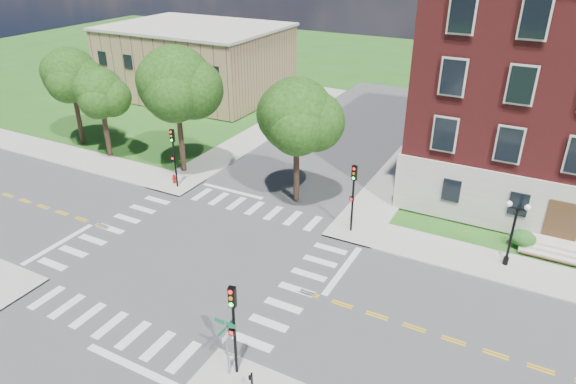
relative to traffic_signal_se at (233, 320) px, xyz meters
The scene contains 19 objects.
ground 10.73m from the traffic_signal_se, 137.91° to the left, with size 160.00×160.00×0.00m, color #235618.
road_ew 10.73m from the traffic_signal_se, 137.91° to the left, with size 90.00×12.00×0.01m, color #3D3D3F.
road_ns 10.73m from the traffic_signal_se, 137.91° to the left, with size 12.00×90.00×0.01m, color #3D3D3F.
sidewalk_ne 23.77m from the traffic_signal_se, 70.75° to the left, with size 34.00×34.00×0.12m.
sidewalk_nw 32.14m from the traffic_signal_se, 135.93° to the left, with size 34.00×34.00×0.12m.
crosswalk_east 7.58m from the traffic_signal_se, 93.39° to the left, with size 2.20×10.20×0.02m, color silver, non-canonical shape.
stop_bar_east 10.44m from the traffic_signal_se, 83.11° to the left, with size 0.40×5.50×0.00m, color silver.
secondary_building 47.30m from the traffic_signal_se, 128.76° to the left, with size 20.40×15.40×8.30m.
tree_a 34.22m from the traffic_signal_se, 148.89° to the left, with size 4.94×4.94×9.07m.
tree_b 29.58m from the traffic_signal_se, 146.08° to the left, with size 4.25×4.25×7.98m.
tree_c 23.97m from the traffic_signal_se, 134.03° to the left, with size 6.00×6.00×10.49m.
tree_d 17.86m from the traffic_signal_se, 108.17° to the left, with size 5.38×5.38×9.33m.
traffic_signal_se is the anchor object (origin of this frame).
traffic_signal_ne 14.26m from the traffic_signal_se, 90.23° to the left, with size 0.37×0.43×4.80m.
traffic_signal_nw 20.51m from the traffic_signal_se, 136.39° to the left, with size 0.34×0.38×4.80m.
twin_lamp_west 17.88m from the traffic_signal_se, 56.87° to the left, with size 1.36×0.36×4.23m.
street_sign_pole 0.95m from the traffic_signal_se, 128.56° to the right, with size 1.10×1.10×3.10m.
push_button_post 2.82m from the traffic_signal_se, 29.89° to the right, with size 0.14×0.21×1.20m.
fire_hydrant 21.43m from the traffic_signal_se, 136.74° to the left, with size 0.35×0.35×0.75m.
Camera 1 is at (17.84, -21.10, 18.12)m, focal length 32.00 mm.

